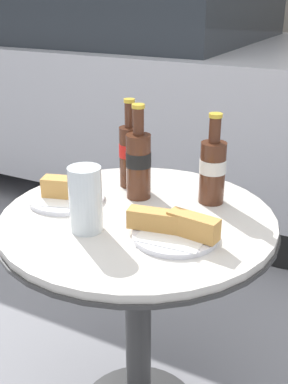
{
  "coord_description": "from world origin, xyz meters",
  "views": [
    {
      "loc": [
        0.53,
        -0.97,
        1.23
      ],
      "look_at": [
        0.0,
        0.04,
        0.74
      ],
      "focal_mm": 45.0,
      "sensor_mm": 36.0,
      "label": 1
    }
  ],
  "objects_px": {
    "bistro_table": "(138,267)",
    "cola_bottle_right": "(213,168)",
    "cola_bottle_left": "(139,162)",
    "parked_car": "(138,80)",
    "lunch_plate_far": "(175,229)",
    "lunch_plate_near": "(66,194)",
    "cola_bottle_center": "(130,153)",
    "drinking_glass": "(86,202)"
  },
  "relations": [
    {
      "from": "lunch_plate_near",
      "to": "lunch_plate_far",
      "type": "distance_m",
      "value": 0.35
    },
    {
      "from": "lunch_plate_far",
      "to": "drinking_glass",
      "type": "bearing_deg",
      "value": -162.95
    },
    {
      "from": "lunch_plate_far",
      "to": "bistro_table",
      "type": "bearing_deg",
      "value": 153.6
    },
    {
      "from": "bistro_table",
      "to": "lunch_plate_near",
      "type": "height_order",
      "value": "lunch_plate_near"
    },
    {
      "from": "bistro_table",
      "to": "cola_bottle_center",
      "type": "bearing_deg",
      "value": 124.58
    },
    {
      "from": "cola_bottle_center",
      "to": "lunch_plate_near",
      "type": "distance_m",
      "value": 0.22
    },
    {
      "from": "cola_bottle_right",
      "to": "parked_car",
      "type": "distance_m",
      "value": 2.15
    },
    {
      "from": "bistro_table",
      "to": "lunch_plate_near",
      "type": "xyz_separation_m",
      "value": [
        -0.22,
        -0.01,
        0.17
      ]
    },
    {
      "from": "lunch_plate_near",
      "to": "bistro_table",
      "type": "bearing_deg",
      "value": 2.8
    },
    {
      "from": "bistro_table",
      "to": "cola_bottle_right",
      "type": "xyz_separation_m",
      "value": [
        0.14,
        0.16,
        0.25
      ]
    },
    {
      "from": "cola_bottle_left",
      "to": "drinking_glass",
      "type": "xyz_separation_m",
      "value": [
        -0.02,
        -0.23,
        -0.03
      ]
    },
    {
      "from": "cola_bottle_center",
      "to": "lunch_plate_far",
      "type": "xyz_separation_m",
      "value": [
        0.25,
        -0.23,
        -0.08
      ]
    },
    {
      "from": "cola_bottle_left",
      "to": "cola_bottle_right",
      "type": "height_order",
      "value": "cola_bottle_left"
    },
    {
      "from": "bistro_table",
      "to": "cola_bottle_center",
      "type": "relative_size",
      "value": 2.8
    },
    {
      "from": "drinking_glass",
      "to": "lunch_plate_near",
      "type": "bearing_deg",
      "value": 141.43
    },
    {
      "from": "drinking_glass",
      "to": "lunch_plate_near",
      "type": "distance_m",
      "value": 0.2
    },
    {
      "from": "bistro_table",
      "to": "lunch_plate_near",
      "type": "distance_m",
      "value": 0.28
    },
    {
      "from": "lunch_plate_far",
      "to": "parked_car",
      "type": "distance_m",
      "value": 2.34
    },
    {
      "from": "cola_bottle_left",
      "to": "parked_car",
      "type": "xyz_separation_m",
      "value": [
        -1.0,
        1.85,
        -0.15
      ]
    },
    {
      "from": "parked_car",
      "to": "lunch_plate_near",
      "type": "bearing_deg",
      "value": -66.89
    },
    {
      "from": "cola_bottle_center",
      "to": "bistro_table",
      "type": "bearing_deg",
      "value": -55.42
    },
    {
      "from": "cola_bottle_center",
      "to": "lunch_plate_far",
      "type": "bearing_deg",
      "value": -43.07
    },
    {
      "from": "cola_bottle_left",
      "to": "cola_bottle_right",
      "type": "bearing_deg",
      "value": 18.23
    },
    {
      "from": "cola_bottle_center",
      "to": "parked_car",
      "type": "bearing_deg",
      "value": 117.74
    },
    {
      "from": "cola_bottle_left",
      "to": "lunch_plate_far",
      "type": "distance_m",
      "value": 0.26
    },
    {
      "from": "cola_bottle_center",
      "to": "drinking_glass",
      "type": "distance_m",
      "value": 0.3
    },
    {
      "from": "cola_bottle_left",
      "to": "lunch_plate_near",
      "type": "xyz_separation_m",
      "value": [
        -0.16,
        -0.11,
        -0.08
      ]
    },
    {
      "from": "cola_bottle_right",
      "to": "lunch_plate_near",
      "type": "height_order",
      "value": "cola_bottle_right"
    },
    {
      "from": "bistro_table",
      "to": "lunch_plate_near",
      "type": "bearing_deg",
      "value": -177.2
    },
    {
      "from": "cola_bottle_right",
      "to": "drinking_glass",
      "type": "distance_m",
      "value": 0.36
    },
    {
      "from": "lunch_plate_far",
      "to": "lunch_plate_near",
      "type": "bearing_deg",
      "value": 170.92
    },
    {
      "from": "lunch_plate_far",
      "to": "parked_car",
      "type": "relative_size",
      "value": 0.06
    },
    {
      "from": "cola_bottle_left",
      "to": "lunch_plate_far",
      "type": "height_order",
      "value": "cola_bottle_left"
    },
    {
      "from": "cola_bottle_right",
      "to": "bistro_table",
      "type": "bearing_deg",
      "value": -129.69
    },
    {
      "from": "parked_car",
      "to": "cola_bottle_right",
      "type": "bearing_deg",
      "value": -56.35
    },
    {
      "from": "bistro_table",
      "to": "cola_bottle_right",
      "type": "height_order",
      "value": "cola_bottle_right"
    },
    {
      "from": "bistro_table",
      "to": "parked_car",
      "type": "bearing_deg",
      "value": 118.35
    },
    {
      "from": "lunch_plate_near",
      "to": "cola_bottle_right",
      "type": "bearing_deg",
      "value": 26.39
    },
    {
      "from": "cola_bottle_right",
      "to": "cola_bottle_center",
      "type": "height_order",
      "value": "cola_bottle_center"
    },
    {
      "from": "cola_bottle_center",
      "to": "drinking_glass",
      "type": "relative_size",
      "value": 1.61
    },
    {
      "from": "parked_car",
      "to": "lunch_plate_far",
      "type": "bearing_deg",
      "value": -59.53
    },
    {
      "from": "lunch_plate_far",
      "to": "cola_bottle_center",
      "type": "bearing_deg",
      "value": 136.93
    }
  ]
}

